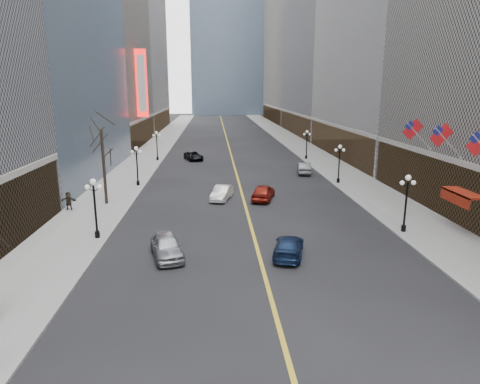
{
  "coord_description": "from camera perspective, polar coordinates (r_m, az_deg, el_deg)",
  "views": [
    {
      "loc": [
        -2.98,
        -1.03,
        11.01
      ],
      "look_at": [
        -1.71,
        19.41,
        6.07
      ],
      "focal_mm": 32.0,
      "sensor_mm": 36.0,
      "label": 1
    }
  ],
  "objects": [
    {
      "name": "bldg_east_c",
      "position": [
        112.73,
        14.3,
        19.88
      ],
      "size": [
        26.6,
        40.6,
        48.8
      ],
      "color": "gray",
      "rests_on": "ground"
    },
    {
      "name": "car_sb_near",
      "position": [
        29.29,
        6.53,
        -7.21
      ],
      "size": [
        2.96,
        4.95,
        1.34
      ],
      "primitive_type": "imported",
      "rotation": [
        0.0,
        0.0,
        2.89
      ],
      "color": "#122344",
      "rests_on": "ground"
    },
    {
      "name": "lane_line",
      "position": [
        81.83,
        -1.43,
        5.83
      ],
      "size": [
        0.25,
        200.0,
        0.02
      ],
      "primitive_type": "cube",
      "color": "gold",
      "rests_on": "ground"
    },
    {
      "name": "sidewalk_east",
      "position": [
        73.85,
        9.83,
        4.85
      ],
      "size": [
        6.0,
        230.0,
        0.15
      ],
      "primitive_type": "cube",
      "color": "gray",
      "rests_on": "ground"
    },
    {
      "name": "ped_west_far",
      "position": [
        42.38,
        -21.9,
        -1.11
      ],
      "size": [
        1.59,
        0.51,
        1.69
      ],
      "primitive_type": "imported",
      "rotation": [
        0.0,
        0.0,
        -0.04
      ],
      "color": "black",
      "rests_on": "sidewalk_west"
    },
    {
      "name": "theatre_marquee",
      "position": [
        82.06,
        -12.97,
        13.92
      ],
      "size": [
        2.0,
        0.55,
        12.0
      ],
      "color": "red",
      "rests_on": "ground"
    },
    {
      "name": "streetlamp_west_1",
      "position": [
        33.26,
        -18.81,
        -1.29
      ],
      "size": [
        1.26,
        0.44,
        4.52
      ],
      "color": "black",
      "rests_on": "sidewalk_west"
    },
    {
      "name": "streetlamp_east_1",
      "position": [
        35.31,
        21.31,
        -0.66
      ],
      "size": [
        1.26,
        0.44,
        4.52
      ],
      "color": "black",
      "rests_on": "sidewalk_east"
    },
    {
      "name": "tree_west_far",
      "position": [
        42.63,
        -17.93,
        6.48
      ],
      "size": [
        3.6,
        3.6,
        7.92
      ],
      "color": "#2D231C",
      "rests_on": "sidewalk_west"
    },
    {
      "name": "sidewalk_west",
      "position": [
        72.71,
        -12.26,
        4.6
      ],
      "size": [
        6.0,
        230.0,
        0.15
      ],
      "primitive_type": "cube",
      "color": "gray",
      "rests_on": "ground"
    },
    {
      "name": "car_nb_far",
      "position": [
        68.6,
        -6.2,
        4.82
      ],
      "size": [
        3.62,
        5.31,
        1.35
      ],
      "primitive_type": "imported",
      "rotation": [
        0.0,
        0.0,
        0.31
      ],
      "color": "black",
      "rests_on": "ground"
    },
    {
      "name": "streetlamp_east_2",
      "position": [
        51.85,
        13.1,
        4.21
      ],
      "size": [
        1.26,
        0.44,
        4.52
      ],
      "color": "black",
      "rests_on": "sidewalk_east"
    },
    {
      "name": "bldg_east_d",
      "position": [
        154.91,
        9.37,
        20.88
      ],
      "size": [
        26.6,
        46.6,
        62.8
      ],
      "color": "gray",
      "rests_on": "ground"
    },
    {
      "name": "streetlamp_east_3",
      "position": [
        69.12,
        8.89,
        6.66
      ],
      "size": [
        1.26,
        0.44,
        4.52
      ],
      "color": "black",
      "rests_on": "sidewalk_east"
    },
    {
      "name": "car_sb_far",
      "position": [
        57.64,
        8.52,
        3.17
      ],
      "size": [
        2.26,
        4.81,
        1.52
      ],
      "primitive_type": "imported",
      "rotation": [
        0.0,
        0.0,
        3.0
      ],
      "color": "#4B4F53",
      "rests_on": "ground"
    },
    {
      "name": "flag_4",
      "position": [
        37.94,
        25.48,
        6.62
      ],
      "size": [
        2.87,
        0.12,
        2.87
      ],
      "color": "#B2B2B7",
      "rests_on": "ground"
    },
    {
      "name": "car_nb_near",
      "position": [
        29.24,
        -9.76,
        -7.11
      ],
      "size": [
        2.96,
        4.94,
        1.57
      ],
      "primitive_type": "imported",
      "rotation": [
        0.0,
        0.0,
        0.25
      ],
      "color": "#919498",
      "rests_on": "ground"
    },
    {
      "name": "streetlamp_west_3",
      "position": [
        68.09,
        -11.03,
        6.48
      ],
      "size": [
        1.26,
        0.44,
        4.52
      ],
      "color": "black",
      "rests_on": "sidewalk_west"
    },
    {
      "name": "flag_5",
      "position": [
        42.36,
        22.25,
        7.52
      ],
      "size": [
        2.87,
        0.12,
        2.87
      ],
      "color": "#B2B2B7",
      "rests_on": "ground"
    },
    {
      "name": "bldg_west_c",
      "position": [
        93.13,
        -21.86,
        21.41
      ],
      "size": [
        26.6,
        30.6,
        50.8
      ],
      "color": "gray",
      "rests_on": "ground"
    },
    {
      "name": "car_sb_mid",
      "position": [
        43.56,
        3.12,
        -0.01
      ],
      "size": [
        3.16,
        5.08,
        1.61
      ],
      "primitive_type": "imported",
      "rotation": [
        0.0,
        0.0,
        2.86
      ],
      "color": "maroon",
      "rests_on": "ground"
    },
    {
      "name": "awning_c",
      "position": [
        37.28,
        27.35,
        -0.26
      ],
      "size": [
        1.4,
        4.0,
        0.93
      ],
      "color": "maroon",
      "rests_on": "ground"
    },
    {
      "name": "streetlamp_west_2",
      "position": [
        50.47,
        -13.59,
        3.94
      ],
      "size": [
        1.26,
        0.44,
        4.52
      ],
      "color": "black",
      "rests_on": "sidewalk_west"
    },
    {
      "name": "car_nb_mid",
      "position": [
        43.63,
        -2.43,
        -0.11
      ],
      "size": [
        2.58,
        4.54,
        1.42
      ],
      "primitive_type": "imported",
      "rotation": [
        0.0,
        0.0,
        -0.27
      ],
      "color": "silver",
      "rests_on": "ground"
    }
  ]
}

